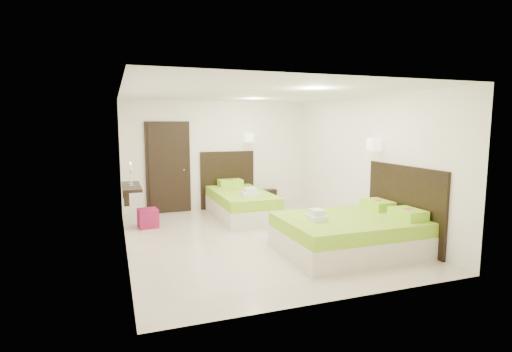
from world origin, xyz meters
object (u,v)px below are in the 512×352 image
object	(u,v)px
bed_single	(240,202)
bed_double	(354,232)
ottoman	(148,218)
nightstand	(265,197)

from	to	relation	value
bed_single	bed_double	xyz separation A→B (m)	(1.01, -2.95, -0.01)
bed_single	ottoman	bearing A→B (deg)	-172.86
nightstand	bed_single	bearing A→B (deg)	-147.04
bed_single	nightstand	bearing A→B (deg)	45.60
nightstand	ottoman	bearing A→B (deg)	-169.90
bed_double	ottoman	bearing A→B (deg)	138.35
bed_single	nightstand	world-z (taller)	bed_single
bed_double	nightstand	bearing A→B (deg)	90.31
bed_double	nightstand	size ratio (longest dim) A/B	4.73
ottoman	nightstand	bearing A→B (deg)	22.74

